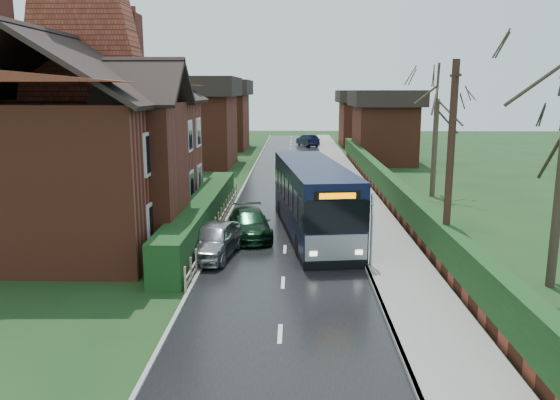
{
  "coord_description": "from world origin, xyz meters",
  "views": [
    {
      "loc": [
        0.34,
        -19.72,
        6.47
      ],
      "look_at": [
        -0.24,
        3.5,
        1.8
      ],
      "focal_mm": 35.0,
      "sensor_mm": 36.0,
      "label": 1
    }
  ],
  "objects_px": {
    "car_green": "(250,224)",
    "bus": "(313,200)",
    "brick_house": "(93,138)",
    "bus_stop_sign": "(372,220)",
    "telegraph_pole": "(450,168)",
    "car_silver": "(214,240)"
  },
  "relations": [
    {
      "from": "brick_house",
      "to": "bus_stop_sign",
      "type": "bearing_deg",
      "value": -23.3
    },
    {
      "from": "bus_stop_sign",
      "to": "telegraph_pole",
      "type": "height_order",
      "value": "telegraph_pole"
    },
    {
      "from": "car_green",
      "to": "bus_stop_sign",
      "type": "relative_size",
      "value": 1.48
    },
    {
      "from": "bus",
      "to": "telegraph_pole",
      "type": "height_order",
      "value": "telegraph_pole"
    },
    {
      "from": "bus_stop_sign",
      "to": "telegraph_pole",
      "type": "bearing_deg",
      "value": -7.7
    },
    {
      "from": "car_green",
      "to": "telegraph_pole",
      "type": "distance_m",
      "value": 9.34
    },
    {
      "from": "car_silver",
      "to": "bus_stop_sign",
      "type": "relative_size",
      "value": 1.43
    },
    {
      "from": "bus",
      "to": "car_silver",
      "type": "distance_m",
      "value": 5.48
    },
    {
      "from": "car_green",
      "to": "bus",
      "type": "bearing_deg",
      "value": 1.85
    },
    {
      "from": "bus",
      "to": "brick_house",
      "type": "bearing_deg",
      "value": 171.57
    },
    {
      "from": "brick_house",
      "to": "telegraph_pole",
      "type": "xyz_separation_m",
      "value": [
        14.53,
        -5.49,
        -0.57
      ]
    },
    {
      "from": "brick_house",
      "to": "car_green",
      "type": "relative_size",
      "value": 3.48
    },
    {
      "from": "brick_house",
      "to": "telegraph_pole",
      "type": "height_order",
      "value": "brick_house"
    },
    {
      "from": "car_silver",
      "to": "telegraph_pole",
      "type": "bearing_deg",
      "value": -2.23
    },
    {
      "from": "brick_house",
      "to": "bus_stop_sign",
      "type": "relative_size",
      "value": 5.15
    },
    {
      "from": "brick_house",
      "to": "car_silver",
      "type": "height_order",
      "value": "brick_house"
    },
    {
      "from": "telegraph_pole",
      "to": "car_silver",
      "type": "bearing_deg",
      "value": 166.33
    },
    {
      "from": "bus_stop_sign",
      "to": "telegraph_pole",
      "type": "relative_size",
      "value": 0.38
    },
    {
      "from": "bus",
      "to": "bus_stop_sign",
      "type": "relative_size",
      "value": 3.82
    },
    {
      "from": "brick_house",
      "to": "car_green",
      "type": "height_order",
      "value": "brick_house"
    },
    {
      "from": "car_silver",
      "to": "bus_stop_sign",
      "type": "xyz_separation_m",
      "value": [
        6.0,
        -1.36,
        1.18
      ]
    },
    {
      "from": "car_silver",
      "to": "car_green",
      "type": "height_order",
      "value": "car_silver"
    }
  ]
}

